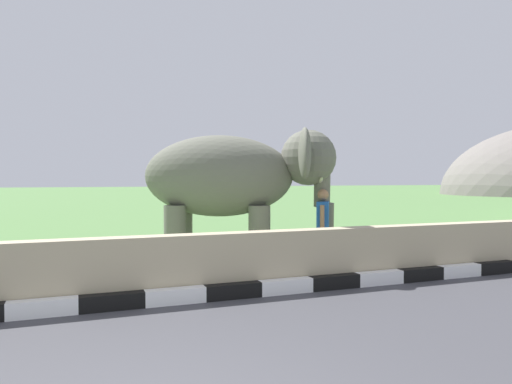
% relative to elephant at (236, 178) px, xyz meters
% --- Properties ---
extents(striped_curb, '(16.20, 0.20, 0.24)m').
position_rel_elephant_xyz_m(striped_curb, '(-3.15, -2.47, -1.76)').
color(striped_curb, white).
rests_on(striped_curb, ground_plane).
extents(barrier_parapet, '(28.00, 0.36, 1.00)m').
position_rel_elephant_xyz_m(barrier_parapet, '(-0.80, -2.17, -1.38)').
color(barrier_parapet, tan).
rests_on(barrier_parapet, ground_plane).
extents(elephant, '(4.05, 3.15, 2.89)m').
position_rel_elephant_xyz_m(elephant, '(0.00, 0.00, 0.00)').
color(elephant, '#626356').
rests_on(elephant, ground_plane).
extents(person_handler, '(0.42, 0.59, 1.66)m').
position_rel_elephant_xyz_m(person_handler, '(1.59, -0.84, -0.96)').
color(person_handler, navy).
rests_on(person_handler, ground_plane).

